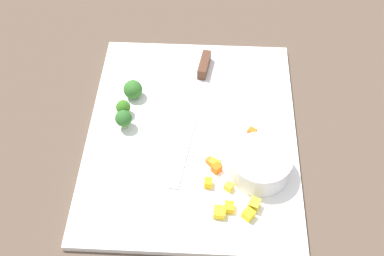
{
  "coord_description": "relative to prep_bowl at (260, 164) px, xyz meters",
  "views": [
    {
      "loc": [
        -0.57,
        -0.03,
        0.72
      ],
      "look_at": [
        0.0,
        0.0,
        0.02
      ],
      "focal_mm": 45.99,
      "sensor_mm": 36.0,
      "label": 1
    }
  ],
  "objects": [
    {
      "name": "carrot_dice_4",
      "position": [
        -0.0,
        0.07,
        -0.01
      ],
      "size": [
        0.02,
        0.02,
        0.02
      ],
      "primitive_type": "cube",
      "rotation": [
        0.0,
        0.0,
        2.33
      ],
      "color": "orange",
      "rests_on": "cutting_board"
    },
    {
      "name": "pepper_dice_6",
      "position": [
        -0.09,
        0.02,
        -0.01
      ],
      "size": [
        0.02,
        0.02,
        0.02
      ],
      "primitive_type": "cube",
      "rotation": [
        0.0,
        0.0,
        2.44
      ],
      "color": "yellow",
      "rests_on": "cutting_board"
    },
    {
      "name": "carrot_dice_0",
      "position": [
        0.01,
        0.07,
        -0.02
      ],
      "size": [
        0.01,
        0.01,
        0.01
      ],
      "primitive_type": "cube",
      "rotation": [
        0.0,
        0.0,
        0.0
      ],
      "color": "orange",
      "rests_on": "cutting_board"
    },
    {
      "name": "prep_bowl",
      "position": [
        0.0,
        0.0,
        0.0
      ],
      "size": [
        0.11,
        0.11,
        0.04
      ],
      "primitive_type": "cylinder",
      "color": "white",
      "rests_on": "cutting_board"
    },
    {
      "name": "broccoli_floret_2",
      "position": [
        0.09,
        0.25,
        0.0
      ],
      "size": [
        0.03,
        0.03,
        0.04
      ],
      "color": "#97B36C",
      "rests_on": "cutting_board"
    },
    {
      "name": "broccoli_floret_1",
      "position": [
        0.17,
        0.24,
        -0.0
      ],
      "size": [
        0.04,
        0.04,
        0.04
      ],
      "color": "#86AD5B",
      "rests_on": "cutting_board"
    },
    {
      "name": "carrot_dice_3",
      "position": [
        0.08,
        0.01,
        -0.02
      ],
      "size": [
        0.02,
        0.02,
        0.01
      ],
      "primitive_type": "cube",
      "rotation": [
        0.0,
        0.0,
        0.98
      ],
      "color": "orange",
      "rests_on": "cutting_board"
    },
    {
      "name": "pepper_dice_3",
      "position": [
        0.01,
        0.08,
        -0.02
      ],
      "size": [
        0.02,
        0.02,
        0.01
      ],
      "primitive_type": "cube",
      "rotation": [
        0.0,
        0.0,
        2.54
      ],
      "color": "yellow",
      "rests_on": "cutting_board"
    },
    {
      "name": "pepper_dice_5",
      "position": [
        -0.07,
        0.01,
        -0.01
      ],
      "size": [
        0.02,
        0.02,
        0.02
      ],
      "primitive_type": "cube",
      "rotation": [
        0.0,
        0.0,
        2.75
      ],
      "color": "yellow",
      "rests_on": "cutting_board"
    },
    {
      "name": "pepper_dice_2",
      "position": [
        -0.03,
        0.09,
        -0.01
      ],
      "size": [
        0.02,
        0.01,
        0.02
      ],
      "primitive_type": "cube",
      "rotation": [
        0.0,
        0.0,
        1.48
      ],
      "color": "yellow",
      "rests_on": "cutting_board"
    },
    {
      "name": "pepper_dice_1",
      "position": [
        -0.08,
        0.05,
        -0.02
      ],
      "size": [
        0.02,
        0.02,
        0.01
      ],
      "primitive_type": "cube",
      "rotation": [
        0.0,
        0.0,
        3.11
      ],
      "color": "yellow",
      "rests_on": "cutting_board"
    },
    {
      "name": "ground_plane",
      "position": [
        0.08,
        0.12,
        -0.03
      ],
      "size": [
        4.0,
        4.0,
        0.0
      ],
      "primitive_type": "plane",
      "color": "brown"
    },
    {
      "name": "chef_knife",
      "position": [
        0.19,
        0.11,
        -0.01
      ],
      "size": [
        0.33,
        0.07,
        0.02
      ],
      "rotation": [
        0.0,
        0.0,
        2.99
      ],
      "color": "silver",
      "rests_on": "cutting_board"
    },
    {
      "name": "broccoli_floret_0",
      "position": [
        0.12,
        0.25,
        -0.0
      ],
      "size": [
        0.03,
        0.03,
        0.03
      ],
      "color": "#8FAF68",
      "rests_on": "cutting_board"
    },
    {
      "name": "carrot_dice_1",
      "position": [
        0.01,
        0.09,
        -0.02
      ],
      "size": [
        0.02,
        0.02,
        0.01
      ],
      "primitive_type": "cube",
      "rotation": [
        0.0,
        0.0,
        2.29
      ],
      "color": "orange",
      "rests_on": "cutting_board"
    },
    {
      "name": "pepper_dice_0",
      "position": [
        -0.04,
        0.05,
        -0.02
      ],
      "size": [
        0.02,
        0.02,
        0.01
      ],
      "primitive_type": "cube",
      "rotation": [
        0.0,
        0.0,
        0.94
      ],
      "color": "yellow",
      "rests_on": "cutting_board"
    },
    {
      "name": "carrot_dice_2",
      "position": [
        0.06,
        0.01,
        -0.02
      ],
      "size": [
        0.01,
        0.02,
        0.01
      ],
      "primitive_type": "cube",
      "rotation": [
        0.0,
        0.0,
        0.55
      ],
      "color": "orange",
      "rests_on": "cutting_board"
    },
    {
      "name": "pepper_dice_4",
      "position": [
        -0.09,
        0.07,
        -0.02
      ],
      "size": [
        0.02,
        0.02,
        0.01
      ],
      "primitive_type": "cube",
      "rotation": [
        0.0,
        0.0,
        3.06
      ],
      "color": "yellow",
      "rests_on": "cutting_board"
    },
    {
      "name": "cutting_board",
      "position": [
        0.08,
        0.12,
        -0.03
      ],
      "size": [
        0.49,
        0.39,
        0.01
      ],
      "primitive_type": "cube",
      "color": "white",
      "rests_on": "ground_plane"
    }
  ]
}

